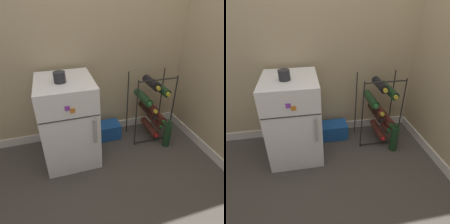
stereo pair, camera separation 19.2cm
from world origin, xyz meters
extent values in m
plane|color=#423D38|center=(0.00, 0.00, 0.00)|extent=(14.00, 14.00, 0.00)
cube|color=tan|center=(0.00, 0.64, 1.25)|extent=(6.64, 0.06, 2.50)
cube|color=silver|center=(0.00, 0.61, 0.04)|extent=(6.64, 0.01, 0.09)
cube|color=white|center=(-0.46, 0.30, 0.39)|extent=(0.47, 0.53, 0.78)
cube|color=#2D2D2D|center=(-0.46, 0.04, 0.56)|extent=(0.46, 0.00, 0.01)
cube|color=#9E9EA3|center=(-0.28, 0.02, 0.43)|extent=(0.02, 0.02, 0.22)
cube|color=orange|center=(-0.44, 0.04, 0.64)|extent=(0.04, 0.01, 0.04)
cube|color=purple|center=(-0.47, 0.04, 0.66)|extent=(0.04, 0.01, 0.04)
cylinder|color=black|center=(0.18, 0.25, 0.36)|extent=(0.01, 0.01, 0.72)
cylinder|color=black|center=(0.57, 0.25, 0.36)|extent=(0.01, 0.01, 0.72)
cylinder|color=black|center=(0.18, 0.49, 0.36)|extent=(0.01, 0.01, 0.72)
cylinder|color=black|center=(0.57, 0.49, 0.36)|extent=(0.01, 0.01, 0.72)
cylinder|color=black|center=(0.37, 0.25, 0.02)|extent=(0.40, 0.01, 0.01)
cylinder|color=black|center=(0.37, 0.25, 0.70)|extent=(0.40, 0.01, 0.01)
cylinder|color=#56231E|center=(0.40, 0.37, 0.10)|extent=(0.07, 0.31, 0.07)
cylinder|color=red|center=(0.40, 0.21, 0.10)|extent=(0.03, 0.02, 0.03)
cylinder|color=#56231E|center=(0.46, 0.37, 0.19)|extent=(0.08, 0.26, 0.08)
cylinder|color=#2D7033|center=(0.46, 0.23, 0.19)|extent=(0.04, 0.02, 0.04)
cylinder|color=#56231E|center=(0.47, 0.37, 0.25)|extent=(0.08, 0.28, 0.08)
cylinder|color=#2D7033|center=(0.47, 0.22, 0.25)|extent=(0.04, 0.02, 0.04)
cylinder|color=black|center=(0.35, 0.37, 0.33)|extent=(0.07, 0.31, 0.07)
cylinder|color=black|center=(0.35, 0.21, 0.33)|extent=(0.03, 0.02, 0.03)
cylinder|color=#56231E|center=(0.36, 0.37, 0.39)|extent=(0.08, 0.28, 0.08)
cylinder|color=gold|center=(0.36, 0.22, 0.39)|extent=(0.04, 0.02, 0.04)
cylinder|color=#19381E|center=(0.29, 0.37, 0.48)|extent=(0.08, 0.28, 0.08)
cylinder|color=#2D7033|center=(0.29, 0.22, 0.48)|extent=(0.04, 0.02, 0.04)
cylinder|color=#19381E|center=(0.47, 0.37, 0.56)|extent=(0.08, 0.30, 0.08)
cylinder|color=gold|center=(0.47, 0.21, 0.56)|extent=(0.04, 0.02, 0.04)
cylinder|color=black|center=(0.37, 0.37, 0.63)|extent=(0.08, 0.25, 0.08)
cylinder|color=gold|center=(0.37, 0.23, 0.63)|extent=(0.04, 0.02, 0.04)
cube|color=#194C9E|center=(-0.07, 0.47, 0.08)|extent=(0.28, 0.19, 0.17)
cylinder|color=#28282D|center=(-0.49, 0.26, 0.82)|extent=(0.09, 0.09, 0.08)
cylinder|color=#19381E|center=(0.49, 0.15, 0.13)|extent=(0.07, 0.07, 0.27)
cylinder|color=#19381E|center=(0.49, 0.15, 0.29)|extent=(0.03, 0.03, 0.04)
camera|label=1|loc=(-0.53, -1.25, 1.36)|focal=32.00mm
camera|label=2|loc=(-0.34, -1.30, 1.36)|focal=32.00mm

